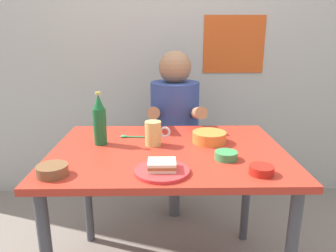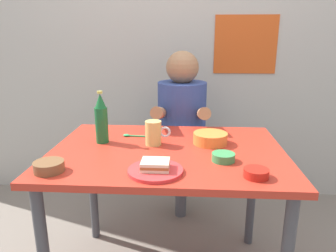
{
  "view_description": "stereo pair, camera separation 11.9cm",
  "coord_description": "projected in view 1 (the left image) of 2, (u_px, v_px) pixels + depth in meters",
  "views": [
    {
      "loc": [
        -0.02,
        -1.41,
        1.26
      ],
      "look_at": [
        0.0,
        0.05,
        0.84
      ],
      "focal_mm": 33.68,
      "sensor_mm": 36.0,
      "label": 1
    },
    {
      "loc": [
        0.09,
        -1.41,
        1.26
      ],
      "look_at": [
        0.0,
        0.05,
        0.84
      ],
      "focal_mm": 33.68,
      "sensor_mm": 36.0,
      "label": 2
    }
  ],
  "objects": [
    {
      "name": "dip_bowl_green",
      "position": [
        226.0,
        155.0,
        1.37
      ],
      "size": [
        0.1,
        0.1,
        0.03
      ],
      "color": "#388C4C",
      "rests_on": "dining_table"
    },
    {
      "name": "spoon",
      "position": [
        128.0,
        137.0,
        1.67
      ],
      "size": [
        0.13,
        0.02,
        0.01
      ],
      "color": "#26A559",
      "rests_on": "dining_table"
    },
    {
      "name": "condiment_bowl_brown",
      "position": [
        52.0,
        170.0,
        1.21
      ],
      "size": [
        0.12,
        0.12,
        0.04
      ],
      "color": "brown",
      "rests_on": "dining_table"
    },
    {
      "name": "wall_back",
      "position": [
        166.0,
        30.0,
        2.35
      ],
      "size": [
        4.4,
        0.09,
        2.6
      ],
      "color": "#ADA89E",
      "rests_on": "ground"
    },
    {
      "name": "person_seated",
      "position": [
        175.0,
        113.0,
        2.09
      ],
      "size": [
        0.33,
        0.56,
        0.72
      ],
      "color": "#33478C",
      "rests_on": "stool"
    },
    {
      "name": "plate_orange",
      "position": [
        162.0,
        171.0,
        1.24
      ],
      "size": [
        0.22,
        0.22,
        0.01
      ],
      "primitive_type": "cylinder",
      "color": "red",
      "rests_on": "dining_table"
    },
    {
      "name": "soup_bowl_orange",
      "position": [
        209.0,
        137.0,
        1.59
      ],
      "size": [
        0.17,
        0.17,
        0.05
      ],
      "color": "orange",
      "rests_on": "dining_table"
    },
    {
      "name": "stool",
      "position": [
        174.0,
        170.0,
        2.21
      ],
      "size": [
        0.34,
        0.34,
        0.45
      ],
      "color": "#4C4C51",
      "rests_on": "ground"
    },
    {
      "name": "sandwich",
      "position": [
        162.0,
        165.0,
        1.23
      ],
      "size": [
        0.11,
        0.09,
        0.04
      ],
      "color": "beige",
      "rests_on": "plate_orange"
    },
    {
      "name": "sambal_bowl_red",
      "position": [
        261.0,
        170.0,
        1.22
      ],
      "size": [
        0.1,
        0.1,
        0.03
      ],
      "color": "#B21E14",
      "rests_on": "dining_table"
    },
    {
      "name": "beer_mug",
      "position": [
        154.0,
        133.0,
        1.54
      ],
      "size": [
        0.13,
        0.08,
        0.12
      ],
      "color": "#D1BC66",
      "rests_on": "dining_table"
    },
    {
      "name": "dining_table",
      "position": [
        168.0,
        167.0,
        1.52
      ],
      "size": [
        1.1,
        0.8,
        0.74
      ],
      "color": "#B72D1E",
      "rests_on": "ground"
    },
    {
      "name": "beer_bottle",
      "position": [
        100.0,
        121.0,
        1.54
      ],
      "size": [
        0.06,
        0.06,
        0.26
      ],
      "color": "#19602D",
      "rests_on": "dining_table"
    }
  ]
}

